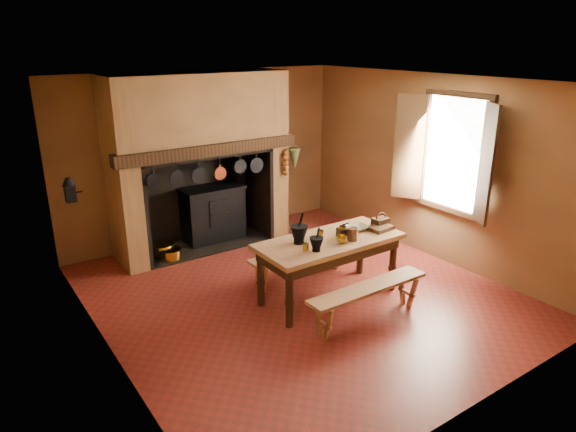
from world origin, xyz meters
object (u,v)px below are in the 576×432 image
object	(u,v)px
mixing_bowl	(356,228)
wicker_basket	(380,222)
iron_range	(213,213)
coffee_grinder	(342,232)
bench_front	(368,295)
work_table	(329,248)

from	to	relation	value
mixing_bowl	wicker_basket	bearing A→B (deg)	-12.99
iron_range	wicker_basket	bearing A→B (deg)	-67.15
iron_range	coffee_grinder	distance (m)	2.86
mixing_bowl	bench_front	bearing A→B (deg)	-121.66
coffee_grinder	work_table	bearing A→B (deg)	177.97
bench_front	coffee_grinder	size ratio (longest dim) A/B	8.81
iron_range	work_table	bearing A→B (deg)	-83.60
iron_range	coffee_grinder	bearing A→B (deg)	-80.31
wicker_basket	bench_front	bearing A→B (deg)	-139.76
work_table	wicker_basket	distance (m)	0.88
bench_front	mixing_bowl	distance (m)	1.07
work_table	coffee_grinder	distance (m)	0.27
coffee_grinder	wicker_basket	bearing A→B (deg)	15.16
mixing_bowl	wicker_basket	size ratio (longest dim) A/B	1.33
bench_front	wicker_basket	xyz separation A→B (m)	(0.86, 0.72, 0.55)
iron_range	mixing_bowl	distance (m)	2.83
coffee_grinder	mixing_bowl	bearing A→B (deg)	30.63
coffee_grinder	mixing_bowl	distance (m)	0.34
coffee_grinder	wicker_basket	size ratio (longest dim) A/B	0.87
mixing_bowl	wicker_basket	world-z (taller)	wicker_basket
coffee_grinder	iron_range	bearing A→B (deg)	113.84
work_table	mixing_bowl	distance (m)	0.52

